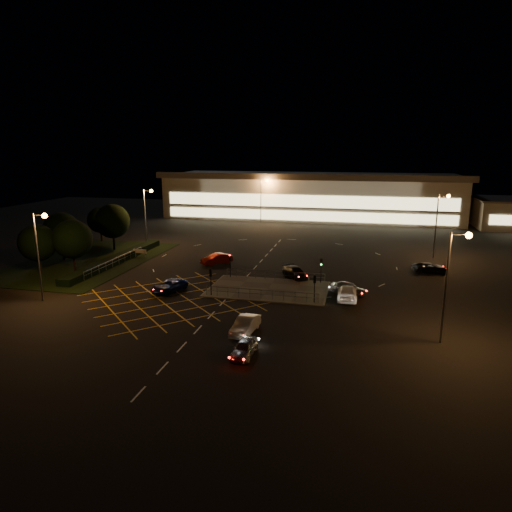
% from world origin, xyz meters
% --- Properties ---
extents(ground, '(180.00, 180.00, 0.00)m').
position_xyz_m(ground, '(0.00, 0.00, 0.00)').
color(ground, black).
rests_on(ground, ground).
extents(pedestrian_island, '(14.00, 9.00, 0.12)m').
position_xyz_m(pedestrian_island, '(2.00, -2.00, 0.06)').
color(pedestrian_island, '#4C4944').
rests_on(pedestrian_island, ground).
extents(grass_verge, '(18.00, 30.00, 0.08)m').
position_xyz_m(grass_verge, '(-28.00, 6.00, 0.04)').
color(grass_verge, black).
rests_on(grass_verge, ground).
extents(hedge, '(2.00, 26.00, 1.00)m').
position_xyz_m(hedge, '(-23.00, 6.00, 0.50)').
color(hedge, black).
rests_on(hedge, ground).
extents(supermarket, '(72.00, 26.50, 10.50)m').
position_xyz_m(supermarket, '(0.00, 61.95, 5.31)').
color(supermarket, beige).
rests_on(supermarket, ground).
extents(streetlight_sw, '(1.78, 0.56, 10.03)m').
position_xyz_m(streetlight_sw, '(-21.56, -12.00, 6.56)').
color(streetlight_sw, slate).
rests_on(streetlight_sw, ground).
extents(streetlight_se, '(1.78, 0.56, 10.03)m').
position_xyz_m(streetlight_se, '(20.44, -14.00, 6.56)').
color(streetlight_se, slate).
rests_on(streetlight_se, ground).
extents(streetlight_nw, '(1.78, 0.56, 10.03)m').
position_xyz_m(streetlight_nw, '(-23.56, 18.00, 6.56)').
color(streetlight_nw, slate).
rests_on(streetlight_nw, ground).
extents(streetlight_ne, '(1.78, 0.56, 10.03)m').
position_xyz_m(streetlight_ne, '(24.44, 20.00, 6.56)').
color(streetlight_ne, slate).
rests_on(streetlight_ne, ground).
extents(streetlight_far_left, '(1.78, 0.56, 10.03)m').
position_xyz_m(streetlight_far_left, '(-9.56, 48.00, 6.56)').
color(streetlight_far_left, slate).
rests_on(streetlight_far_left, ground).
extents(streetlight_far_right, '(1.78, 0.56, 10.03)m').
position_xyz_m(streetlight_far_right, '(30.44, 50.00, 6.56)').
color(streetlight_far_right, slate).
rests_on(streetlight_far_right, ground).
extents(signal_sw, '(0.28, 0.30, 3.15)m').
position_xyz_m(signal_sw, '(-4.00, -5.99, 2.37)').
color(signal_sw, black).
rests_on(signal_sw, pedestrian_island).
extents(signal_se, '(0.28, 0.30, 3.15)m').
position_xyz_m(signal_se, '(8.00, -5.99, 2.37)').
color(signal_se, black).
rests_on(signal_se, pedestrian_island).
extents(signal_nw, '(0.28, 0.30, 3.15)m').
position_xyz_m(signal_nw, '(-4.00, 1.99, 2.37)').
color(signal_nw, black).
rests_on(signal_nw, pedestrian_island).
extents(signal_ne, '(0.28, 0.30, 3.15)m').
position_xyz_m(signal_ne, '(8.00, 1.99, 2.37)').
color(signal_ne, black).
rests_on(signal_ne, pedestrian_island).
extents(tree_a, '(5.04, 5.04, 6.86)m').
position_xyz_m(tree_a, '(-30.00, -2.00, 4.33)').
color(tree_a, black).
rests_on(tree_a, ground).
extents(tree_b, '(5.40, 5.40, 7.35)m').
position_xyz_m(tree_b, '(-32.00, 6.00, 4.64)').
color(tree_b, black).
rests_on(tree_b, ground).
extents(tree_c, '(5.76, 5.76, 7.84)m').
position_xyz_m(tree_c, '(-28.00, 14.00, 4.95)').
color(tree_c, black).
rests_on(tree_c, ground).
extents(tree_d, '(4.68, 4.68, 6.37)m').
position_xyz_m(tree_d, '(-34.00, 20.00, 4.02)').
color(tree_d, black).
rests_on(tree_d, ground).
extents(tree_e, '(5.40, 5.40, 7.35)m').
position_xyz_m(tree_e, '(-26.00, 0.00, 4.64)').
color(tree_e, black).
rests_on(tree_e, ground).
extents(car_near_silver, '(1.82, 4.07, 1.36)m').
position_xyz_m(car_near_silver, '(3.72, -20.36, 0.68)').
color(car_near_silver, '#B9BDC1').
rests_on(car_near_silver, ground).
extents(car_queue_white, '(2.08, 4.72, 1.51)m').
position_xyz_m(car_queue_white, '(2.60, -15.70, 0.75)').
color(car_queue_white, silver).
rests_on(car_queue_white, ground).
extents(car_left_blue, '(3.64, 5.46, 1.39)m').
position_xyz_m(car_left_blue, '(-9.50, -5.46, 0.70)').
color(car_left_blue, '#0E1854').
rests_on(car_left_blue, ground).
extents(car_far_dkgrey, '(4.46, 5.09, 1.41)m').
position_xyz_m(car_far_dkgrey, '(4.42, 4.05, 0.71)').
color(car_far_dkgrey, black).
rests_on(car_far_dkgrey, ground).
extents(car_right_silver, '(4.80, 3.51, 1.52)m').
position_xyz_m(car_right_silver, '(11.50, -1.79, 0.76)').
color(car_right_silver, '#A7AAAE').
rests_on(car_right_silver, ground).
extents(car_circ_red, '(4.46, 4.62, 1.57)m').
position_xyz_m(car_circ_red, '(-8.07, 8.66, 0.78)').
color(car_circ_red, maroon).
rests_on(car_circ_red, ground).
extents(car_east_grey, '(5.18, 3.22, 1.34)m').
position_xyz_m(car_east_grey, '(22.28, 10.87, 0.67)').
color(car_east_grey, black).
rests_on(car_east_grey, ground).
extents(car_approach_white, '(2.36, 5.52, 1.59)m').
position_xyz_m(car_approach_white, '(11.50, -3.62, 0.79)').
color(car_approach_white, silver).
rests_on(car_approach_white, ground).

